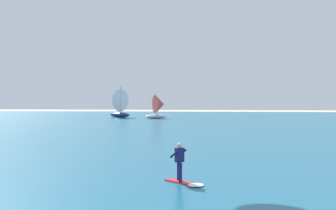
# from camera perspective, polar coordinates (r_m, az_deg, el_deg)

# --- Properties ---
(ocean) EXTENTS (160.00, 90.00, 0.10)m
(ocean) POSITION_cam_1_polar(r_m,az_deg,el_deg) (51.26, 3.02, -2.89)
(ocean) COLOR #1E607F
(ocean) RESTS_ON ground
(kitesurfer) EXTENTS (1.82, 1.74, 1.67)m
(kitesurfer) POSITION_cam_1_polar(r_m,az_deg,el_deg) (16.44, 2.16, -9.24)
(kitesurfer) COLOR red
(kitesurfer) RESTS_ON ocean
(sailboat_far_left) EXTENTS (5.03, 4.69, 5.59)m
(sailboat_far_left) POSITION_cam_1_polar(r_m,az_deg,el_deg) (69.88, -7.43, 0.32)
(sailboat_far_left) COLOR navy
(sailboat_far_left) RESTS_ON ocean
(sailboat_trailing) EXTENTS (3.97, 3.55, 4.45)m
(sailboat_trailing) POSITION_cam_1_polar(r_m,az_deg,el_deg) (65.33, -1.33, -0.18)
(sailboat_trailing) COLOR silver
(sailboat_trailing) RESTS_ON ocean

